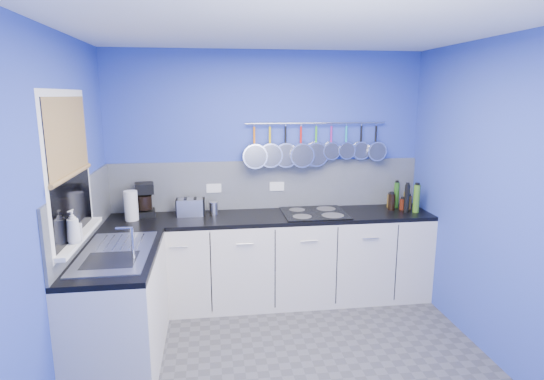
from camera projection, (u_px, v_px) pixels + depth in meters
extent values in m
cube|color=#47474C|center=(292.00, 370.00, 3.43)|extent=(3.20, 3.00, 0.02)
cube|color=white|center=(295.00, 24.00, 2.90)|extent=(3.20, 3.00, 0.02)
cube|color=#3146B1|center=(267.00, 175.00, 4.63)|extent=(3.20, 0.02, 2.50)
cube|color=#3146B1|center=(365.00, 312.00, 1.70)|extent=(3.20, 0.02, 2.50)
cube|color=#3146B1|center=(54.00, 220.00, 2.95)|extent=(0.02, 3.00, 2.50)
cube|color=#3146B1|center=(502.00, 204.00, 3.38)|extent=(0.02, 3.00, 2.50)
cube|color=gray|center=(267.00, 185.00, 4.62)|extent=(3.20, 0.02, 0.50)
cube|color=gray|center=(84.00, 212.00, 3.55)|extent=(0.02, 1.80, 0.50)
cube|color=beige|center=(271.00, 260.00, 4.50)|extent=(3.20, 0.60, 0.86)
cube|color=black|center=(271.00, 217.00, 4.40)|extent=(3.20, 0.60, 0.04)
cube|color=beige|center=(120.00, 310.00, 3.45)|extent=(0.60, 1.20, 0.86)
cube|color=black|center=(116.00, 255.00, 3.36)|extent=(0.60, 1.20, 0.04)
cube|color=white|center=(69.00, 168.00, 3.18)|extent=(0.01, 1.00, 1.10)
cube|color=black|center=(70.00, 168.00, 3.18)|extent=(0.01, 0.90, 1.00)
cube|color=tan|center=(68.00, 136.00, 3.14)|extent=(0.01, 0.90, 0.55)
cube|color=white|center=(79.00, 237.00, 3.29)|extent=(0.10, 0.98, 0.03)
cube|color=silver|center=(116.00, 252.00, 3.35)|extent=(0.50, 0.95, 0.01)
cube|color=white|center=(214.00, 188.00, 4.54)|extent=(0.15, 0.01, 0.09)
cube|color=white|center=(277.00, 186.00, 4.63)|extent=(0.15, 0.01, 0.09)
cylinder|color=silver|center=(316.00, 123.00, 4.52)|extent=(1.45, 0.02, 0.02)
imported|color=white|center=(73.00, 227.00, 3.08)|extent=(0.11, 0.11, 0.24)
imported|color=white|center=(76.00, 229.00, 3.15)|extent=(0.09, 0.09, 0.17)
cylinder|color=white|center=(131.00, 206.00, 4.19)|extent=(0.14, 0.14, 0.28)
cube|color=silver|center=(191.00, 207.00, 4.37)|extent=(0.26, 0.15, 0.17)
cylinder|color=silver|center=(214.00, 208.00, 4.43)|extent=(0.10, 0.10, 0.12)
cube|color=black|center=(314.00, 213.00, 4.45)|extent=(0.63, 0.55, 0.01)
cylinder|color=olive|center=(406.00, 200.00, 4.70)|extent=(0.06, 0.06, 0.16)
cylinder|color=#265919|center=(396.00, 195.00, 4.66)|extent=(0.05, 0.05, 0.27)
cylinder|color=brown|center=(390.00, 201.00, 4.68)|extent=(0.06, 0.06, 0.14)
cylinder|color=brown|center=(408.00, 203.00, 4.61)|extent=(0.07, 0.07, 0.14)
cylinder|color=#4C190C|center=(402.00, 204.00, 4.59)|extent=(0.06, 0.06, 0.11)
cylinder|color=black|center=(392.00, 202.00, 4.58)|extent=(0.07, 0.07, 0.17)
cylinder|color=#3F721E|center=(416.00, 199.00, 4.48)|extent=(0.07, 0.07, 0.28)
cylinder|color=black|center=(407.00, 199.00, 4.48)|extent=(0.05, 0.05, 0.28)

